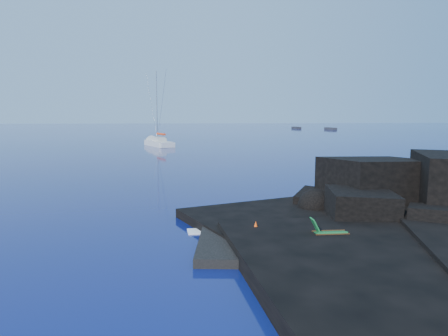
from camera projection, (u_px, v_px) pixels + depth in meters
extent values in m
plane|color=#030737|center=(194.00, 251.00, 17.33)|extent=(400.00, 400.00, 0.00)
cube|color=black|center=(302.00, 244.00, 18.17)|extent=(9.08, 6.86, 0.70)
cube|color=white|center=(265.00, 236.00, 18.05)|extent=(2.01, 1.26, 0.05)
cone|color=#FF4E0D|center=(256.00, 227.00, 18.58)|extent=(0.43, 0.43, 0.52)
cube|color=#26252A|center=(296.00, 129.00, 145.83)|extent=(2.34, 4.97, 0.64)
cube|color=#2A292F|center=(331.00, 130.00, 137.54)|extent=(2.74, 5.33, 0.68)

